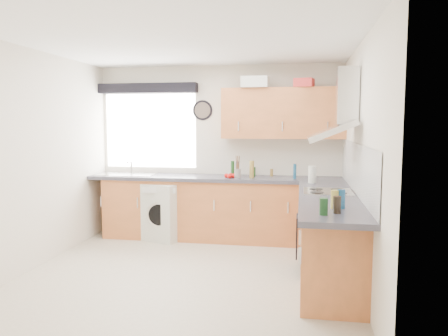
% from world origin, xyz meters
% --- Properties ---
extents(ground_plane, '(3.60, 3.60, 0.00)m').
position_xyz_m(ground_plane, '(0.00, 0.00, 0.00)').
color(ground_plane, beige).
extents(ceiling, '(3.60, 3.60, 0.02)m').
position_xyz_m(ceiling, '(0.00, 0.00, 2.50)').
color(ceiling, white).
rests_on(ceiling, wall_back).
extents(wall_back, '(3.60, 0.02, 2.50)m').
position_xyz_m(wall_back, '(0.00, 1.80, 1.25)').
color(wall_back, silver).
rests_on(wall_back, ground_plane).
extents(wall_front, '(3.60, 0.02, 2.50)m').
position_xyz_m(wall_front, '(0.00, -1.80, 1.25)').
color(wall_front, silver).
rests_on(wall_front, ground_plane).
extents(wall_left, '(0.02, 3.60, 2.50)m').
position_xyz_m(wall_left, '(-1.80, 0.00, 1.25)').
color(wall_left, silver).
rests_on(wall_left, ground_plane).
extents(wall_right, '(0.02, 3.60, 2.50)m').
position_xyz_m(wall_right, '(1.80, 0.00, 1.25)').
color(wall_right, silver).
rests_on(wall_right, ground_plane).
extents(window, '(1.40, 0.02, 1.10)m').
position_xyz_m(window, '(-1.05, 1.79, 1.55)').
color(window, beige).
rests_on(window, wall_back).
extents(window_blind, '(1.50, 0.18, 0.14)m').
position_xyz_m(window_blind, '(-1.05, 1.70, 2.18)').
color(window_blind, black).
rests_on(window_blind, wall_back).
extents(splashback, '(0.01, 3.00, 0.54)m').
position_xyz_m(splashback, '(1.79, 0.30, 1.18)').
color(splashback, white).
rests_on(splashback, wall_right).
extents(base_cab_back, '(3.00, 0.58, 0.86)m').
position_xyz_m(base_cab_back, '(-0.10, 1.51, 0.43)').
color(base_cab_back, '#AB5E30').
rests_on(base_cab_back, ground_plane).
extents(base_cab_corner, '(0.60, 0.60, 0.86)m').
position_xyz_m(base_cab_corner, '(1.50, 1.50, 0.43)').
color(base_cab_corner, '#AB5E30').
rests_on(base_cab_corner, ground_plane).
extents(base_cab_right, '(0.58, 2.10, 0.86)m').
position_xyz_m(base_cab_right, '(1.51, 0.15, 0.43)').
color(base_cab_right, '#AB5E30').
rests_on(base_cab_right, ground_plane).
extents(worktop_back, '(3.60, 0.62, 0.05)m').
position_xyz_m(worktop_back, '(0.00, 1.50, 0.89)').
color(worktop_back, '#32313A').
rests_on(worktop_back, base_cab_back).
extents(worktop_right, '(0.62, 2.42, 0.05)m').
position_xyz_m(worktop_right, '(1.50, 0.00, 0.89)').
color(worktop_right, '#32313A').
rests_on(worktop_right, base_cab_right).
extents(sink, '(0.84, 0.46, 0.10)m').
position_xyz_m(sink, '(-1.33, 1.50, 0.95)').
color(sink, silver).
rests_on(sink, worktop_back).
extents(oven, '(0.56, 0.58, 0.85)m').
position_xyz_m(oven, '(1.50, 0.30, 0.42)').
color(oven, black).
rests_on(oven, ground_plane).
extents(hob_plate, '(0.52, 0.52, 0.01)m').
position_xyz_m(hob_plate, '(1.50, 0.30, 0.92)').
color(hob_plate, silver).
rests_on(hob_plate, worktop_right).
extents(extractor_hood, '(0.52, 0.78, 0.66)m').
position_xyz_m(extractor_hood, '(1.60, 0.30, 1.77)').
color(extractor_hood, silver).
rests_on(extractor_hood, wall_right).
extents(upper_cabinets, '(1.70, 0.35, 0.70)m').
position_xyz_m(upper_cabinets, '(0.95, 1.62, 1.80)').
color(upper_cabinets, '#AB5E30').
rests_on(upper_cabinets, wall_back).
extents(washing_machine, '(0.69, 0.68, 0.81)m').
position_xyz_m(washing_machine, '(-0.71, 1.40, 0.41)').
color(washing_machine, beige).
rests_on(washing_machine, ground_plane).
extents(wall_clock, '(0.30, 0.04, 0.30)m').
position_xyz_m(wall_clock, '(-0.24, 1.78, 1.85)').
color(wall_clock, black).
rests_on(wall_clock, wall_back).
extents(casserole, '(0.37, 0.27, 0.15)m').
position_xyz_m(casserole, '(0.57, 1.52, 2.23)').
color(casserole, beige).
rests_on(casserole, upper_cabinets).
extents(storage_box, '(0.29, 0.26, 0.11)m').
position_xyz_m(storage_box, '(1.23, 1.52, 2.21)').
color(storage_box, red).
rests_on(storage_box, upper_cabinets).
extents(utensil_pot, '(0.10, 0.10, 0.13)m').
position_xyz_m(utensil_pot, '(0.35, 1.35, 0.97)').
color(utensil_pot, gray).
rests_on(utensil_pot, worktop_back).
extents(kitchen_roll, '(0.10, 0.10, 0.21)m').
position_xyz_m(kitchen_roll, '(1.35, 1.05, 1.02)').
color(kitchen_roll, beige).
rests_on(kitchen_roll, worktop_right).
extents(tomato_cluster, '(0.17, 0.17, 0.06)m').
position_xyz_m(tomato_cluster, '(0.25, 1.36, 0.94)').
color(tomato_cluster, red).
rests_on(tomato_cluster, worktop_back).
extents(jar_0, '(0.05, 0.05, 0.13)m').
position_xyz_m(jar_0, '(0.54, 1.64, 0.97)').
color(jar_0, '#214C1B').
rests_on(jar_0, worktop_back).
extents(jar_1, '(0.04, 0.04, 0.11)m').
position_xyz_m(jar_1, '(0.80, 1.66, 0.96)').
color(jar_1, olive).
rests_on(jar_1, worktop_back).
extents(jar_2, '(0.05, 0.05, 0.23)m').
position_xyz_m(jar_2, '(0.27, 1.43, 1.02)').
color(jar_2, '#173C15').
rests_on(jar_2, worktop_back).
extents(jar_3, '(0.06, 0.06, 0.24)m').
position_xyz_m(jar_3, '(0.54, 1.40, 1.03)').
color(jar_3, olive).
rests_on(jar_3, worktop_back).
extents(jar_4, '(0.05, 0.05, 0.21)m').
position_xyz_m(jar_4, '(0.32, 1.53, 1.02)').
color(jar_4, navy).
rests_on(jar_4, worktop_back).
extents(jar_5, '(0.04, 0.04, 0.20)m').
position_xyz_m(jar_5, '(1.13, 1.42, 1.01)').
color(jar_5, navy).
rests_on(jar_5, worktop_back).
extents(bottle_0, '(0.07, 0.07, 0.15)m').
position_xyz_m(bottle_0, '(1.51, -0.83, 0.98)').
color(bottle_0, black).
rests_on(bottle_0, worktop_right).
extents(bottle_1, '(0.07, 0.07, 0.16)m').
position_xyz_m(bottle_1, '(1.51, -0.62, 0.99)').
color(bottle_1, '#9D9136').
rests_on(bottle_1, worktop_right).
extents(bottle_2, '(0.07, 0.07, 0.17)m').
position_xyz_m(bottle_2, '(1.56, -0.61, 0.99)').
color(bottle_2, navy).
rests_on(bottle_2, worktop_right).
extents(bottle_3, '(0.07, 0.07, 0.14)m').
position_xyz_m(bottle_3, '(1.40, -0.92, 0.98)').
color(bottle_3, '#133517').
rests_on(bottle_3, worktop_right).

